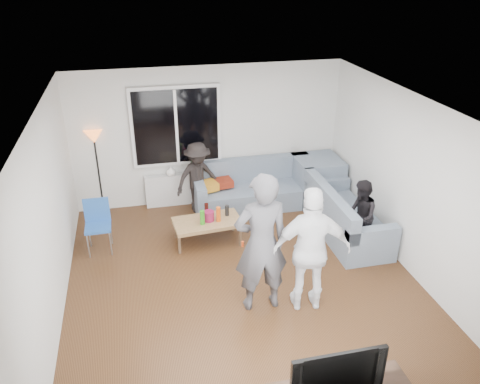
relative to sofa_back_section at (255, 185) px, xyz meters
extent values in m
cube|color=#56351C|center=(-0.77, -2.27, -0.45)|extent=(5.00, 5.50, 0.04)
cube|color=white|center=(-0.77, -2.27, 2.20)|extent=(5.00, 5.50, 0.04)
cube|color=silver|center=(-0.77, 0.50, 0.88)|extent=(5.00, 0.04, 2.60)
cube|color=silver|center=(-0.77, -5.04, 0.88)|extent=(5.00, 0.04, 2.60)
cube|color=silver|center=(-3.29, -2.27, 0.88)|extent=(0.04, 5.50, 2.60)
cube|color=silver|center=(1.75, -2.27, 0.88)|extent=(0.04, 5.50, 2.60)
cube|color=white|center=(-1.37, 0.42, 1.12)|extent=(1.62, 0.06, 1.47)
cube|color=black|center=(-1.37, 0.38, 1.12)|extent=(1.50, 0.02, 1.35)
cube|color=white|center=(-1.37, 0.37, 1.12)|extent=(0.05, 0.03, 1.35)
cube|color=silver|center=(-1.37, 0.38, -0.11)|extent=(1.30, 0.12, 0.62)
imported|color=#2C6126|center=(-1.10, 0.35, 0.37)|extent=(0.23, 0.20, 0.34)
imported|color=white|center=(-1.52, 0.35, 0.29)|extent=(0.22, 0.22, 0.18)
cube|color=slate|center=(1.24, 0.00, 0.00)|extent=(0.85, 0.85, 0.85)
cube|color=orange|center=(-0.92, -0.02, 0.09)|extent=(0.45, 0.41, 0.14)
cube|color=maroon|center=(-0.61, 0.06, 0.09)|extent=(0.40, 0.35, 0.13)
cube|color=#A87851|center=(-1.09, -1.10, -0.22)|extent=(1.15, 0.69, 0.40)
cylinder|color=maroon|center=(-1.06, -1.10, 0.06)|extent=(0.17, 0.17, 0.17)
imported|color=#46454A|center=(-0.66, -2.86, 0.56)|extent=(0.73, 0.48, 1.97)
imported|color=white|center=(-0.04, -3.01, 0.46)|extent=(1.09, 0.59, 1.77)
imported|color=black|center=(1.25, -1.83, 0.17)|extent=(0.60, 0.68, 1.19)
imported|color=black|center=(-1.07, 0.03, 0.25)|extent=(0.98, 0.75, 1.34)
imported|color=black|center=(-0.45, -4.77, 0.29)|extent=(0.95, 0.12, 0.55)
cylinder|color=black|center=(-0.74, -0.99, 0.07)|extent=(0.07, 0.07, 0.18)
cylinder|color=#E75714|center=(-0.91, -1.15, 0.10)|extent=(0.07, 0.07, 0.25)
cylinder|color=#2E981B|center=(-1.18, -1.19, 0.10)|extent=(0.08, 0.08, 0.24)
cylinder|color=black|center=(-1.07, -0.90, 0.08)|extent=(0.07, 0.07, 0.21)
camera|label=1|loc=(-2.10, -7.88, 3.84)|focal=35.86mm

